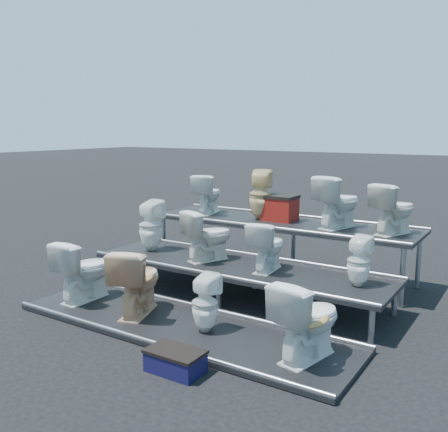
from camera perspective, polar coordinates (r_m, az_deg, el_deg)
The scene contains 18 objects.
ground at distance 6.96m, azimuth 1.59°, elevation -9.28°, with size 80.00×80.00×0.00m, color black.
tier_front at distance 5.95m, azimuth -5.07°, elevation -12.47°, with size 4.20×1.20×0.06m, color black.
tier_mid at distance 6.89m, azimuth 1.60°, elevation -7.48°, with size 4.20×1.20×0.46m, color black.
tier_back at distance 7.94m, azimuth 6.48°, elevation -3.68°, with size 4.20×1.20×0.86m, color black.
toilet_0 at distance 6.84m, azimuth -15.70°, elevation -5.92°, with size 0.45×0.79×0.81m, color white.
toilet_1 at distance 6.20m, azimuth -9.91°, elevation -7.28°, with size 0.46×0.81×0.83m, color #E3AF83.
toilet_2 at distance 5.62m, azimuth -2.16°, elevation -9.91°, with size 0.29×0.30×0.65m, color white.
toilet_3 at distance 5.04m, azimuth 9.50°, elevation -11.53°, with size 0.45×0.79×0.81m, color white.
toilet_4 at distance 7.63m, azimuth -8.39°, elevation -1.08°, with size 0.35×0.36×0.77m, color white.
toilet_5 at distance 7.00m, azimuth -1.82°, elevation -2.21°, with size 0.40×0.70×0.72m, color white.
toilet_6 at distance 6.53m, azimuth 4.96°, elevation -3.42°, with size 0.37×0.64×0.66m, color white.
toilet_7 at distance 6.09m, azimuth 15.15°, elevation -5.00°, with size 0.27×0.28×0.60m, color white.
toilet_8 at distance 8.49m, azimuth -1.86°, elevation 2.54°, with size 0.37×0.66×0.67m, color white.
toilet_9 at distance 7.95m, azimuth 4.19°, elevation 2.45°, with size 0.36×0.36×0.79m, color #DEC186.
toilet_10 at distance 7.43m, azimuth 12.91°, elevation 1.59°, with size 0.43×0.75×0.77m, color white.
toilet_11 at distance 7.21m, azimuth 18.84°, elevation 0.79°, with size 0.39×0.69×0.70m, color white.
red_crate at distance 7.92m, azimuth 6.42°, elevation 0.77°, with size 0.49×0.39×0.35m, color maroon.
step_stool at distance 4.98m, azimuth -5.57°, elevation -16.30°, with size 0.53×0.32×0.19m, color #100E34.
Camera 1 is at (3.40, -5.62, 2.31)m, focal length 40.00 mm.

